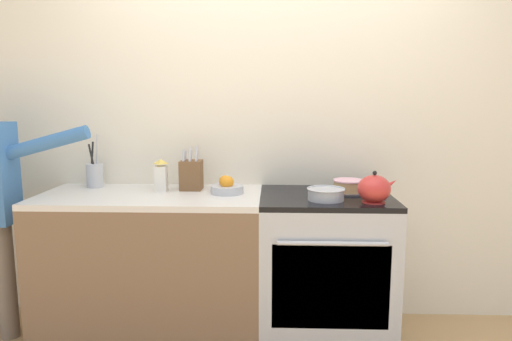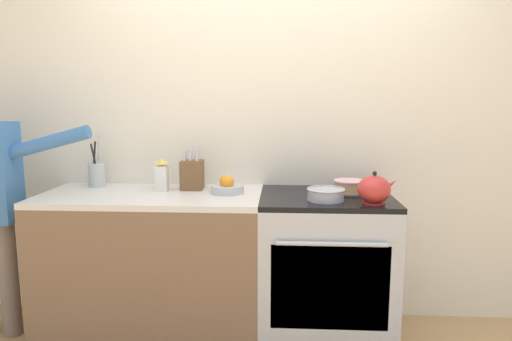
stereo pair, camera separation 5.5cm
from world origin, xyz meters
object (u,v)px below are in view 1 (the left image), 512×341
(tea_kettle, at_px, (374,189))
(utensil_crock, at_px, (95,174))
(mixing_bowl, at_px, (326,194))
(knife_block, at_px, (191,175))
(fruit_bowl, at_px, (227,186))
(stove_range, at_px, (324,267))
(layer_cake, at_px, (349,187))
(milk_carton, at_px, (161,176))

(tea_kettle, bearing_deg, utensil_crock, 167.07)
(mixing_bowl, bearing_deg, knife_block, 160.99)
(mixing_bowl, height_order, fruit_bowl, fruit_bowl)
(tea_kettle, bearing_deg, mixing_bowl, 167.66)
(utensil_crock, bearing_deg, knife_block, -5.02)
(tea_kettle, relative_size, knife_block, 0.79)
(stove_range, bearing_deg, layer_cake, 26.84)
(layer_cake, relative_size, mixing_bowl, 1.07)
(utensil_crock, bearing_deg, fruit_bowl, -10.82)
(layer_cake, bearing_deg, utensil_crock, 175.26)
(layer_cake, bearing_deg, milk_carton, 179.42)
(stove_range, relative_size, fruit_bowl, 4.51)
(knife_block, xyz_separation_m, fruit_bowl, (0.23, -0.11, -0.05))
(layer_cake, xyz_separation_m, mixing_bowl, (-0.16, -0.20, -0.00))
(stove_range, xyz_separation_m, knife_block, (-0.82, 0.15, 0.54))
(layer_cake, distance_m, knife_block, 0.97)
(stove_range, xyz_separation_m, layer_cake, (0.14, 0.07, 0.48))
(fruit_bowl, bearing_deg, utensil_crock, 169.18)
(tea_kettle, relative_size, fruit_bowl, 1.11)
(mixing_bowl, bearing_deg, utensil_crock, 166.96)
(tea_kettle, xyz_separation_m, utensil_crock, (-1.70, 0.39, 0.01))
(tea_kettle, height_order, utensil_crock, utensil_crock)
(knife_block, distance_m, utensil_crock, 0.64)
(stove_range, distance_m, tea_kettle, 0.60)
(mixing_bowl, distance_m, fruit_bowl, 0.60)
(fruit_bowl, bearing_deg, tea_kettle, -15.10)
(mixing_bowl, bearing_deg, milk_carton, 167.78)
(mixing_bowl, xyz_separation_m, utensil_crock, (-1.44, 0.33, 0.05))
(mixing_bowl, xyz_separation_m, fruit_bowl, (-0.57, 0.17, 0.01))
(stove_range, relative_size, mixing_bowl, 4.16)
(milk_carton, bearing_deg, stove_range, -4.82)
(knife_block, relative_size, utensil_crock, 0.81)
(stove_range, distance_m, utensil_crock, 1.57)
(knife_block, relative_size, fruit_bowl, 1.40)
(stove_range, height_order, knife_block, knife_block)
(layer_cake, distance_m, fruit_bowl, 0.73)
(utensil_crock, bearing_deg, milk_carton, -14.75)
(layer_cake, xyz_separation_m, milk_carton, (-1.14, 0.01, 0.06))
(tea_kettle, bearing_deg, layer_cake, 110.74)
(stove_range, height_order, utensil_crock, utensil_crock)
(layer_cake, height_order, fruit_bowl, fruit_bowl)
(fruit_bowl, bearing_deg, knife_block, 154.72)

